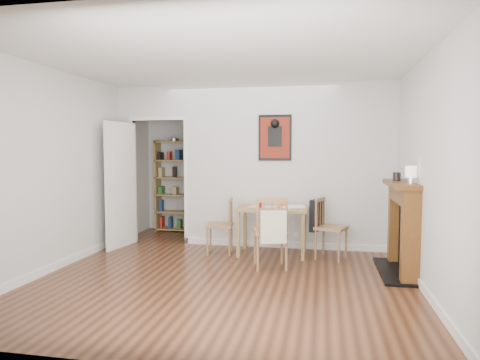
% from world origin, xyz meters
% --- Properties ---
extents(ground, '(5.20, 5.20, 0.00)m').
position_xyz_m(ground, '(0.00, 0.00, 0.00)').
color(ground, brown).
rests_on(ground, ground).
extents(room_shell, '(5.20, 5.20, 5.20)m').
position_xyz_m(room_shell, '(0.10, 1.34, 1.30)').
color(room_shell, beige).
rests_on(room_shell, ground).
extents(dining_table, '(1.04, 0.66, 0.71)m').
position_xyz_m(dining_table, '(0.42, 0.87, 0.62)').
color(dining_table, olive).
rests_on(dining_table, ground).
extents(chair_left, '(0.47, 0.47, 0.85)m').
position_xyz_m(chair_left, '(-0.37, 0.80, 0.42)').
color(chair_left, '#906743').
rests_on(chair_left, ground).
extents(chair_right, '(0.60, 0.56, 0.87)m').
position_xyz_m(chair_right, '(1.26, 0.80, 0.45)').
color(chair_right, '#906743').
rests_on(chair_right, ground).
extents(chair_front, '(0.58, 0.62, 0.95)m').
position_xyz_m(chair_front, '(0.48, 0.15, 0.48)').
color(chair_front, '#906743').
rests_on(chair_front, ground).
extents(bookshelf, '(0.73, 0.29, 1.74)m').
position_xyz_m(bookshelf, '(-1.64, 2.40, 0.86)').
color(bookshelf, olive).
rests_on(bookshelf, ground).
extents(fireplace, '(0.45, 1.25, 1.16)m').
position_xyz_m(fireplace, '(2.16, 0.25, 0.62)').
color(fireplace, brown).
rests_on(fireplace, ground).
extents(red_glass, '(0.07, 0.07, 0.09)m').
position_xyz_m(red_glass, '(0.24, 0.80, 0.75)').
color(red_glass, maroon).
rests_on(red_glass, dining_table).
extents(orange_fruit, '(0.07, 0.07, 0.07)m').
position_xyz_m(orange_fruit, '(0.58, 0.93, 0.75)').
color(orange_fruit, '#FF530D').
rests_on(orange_fruit, dining_table).
extents(placemat, '(0.45, 0.35, 0.00)m').
position_xyz_m(placemat, '(0.28, 0.93, 0.71)').
color(placemat, beige).
rests_on(placemat, dining_table).
extents(notebook, '(0.38, 0.31, 0.02)m').
position_xyz_m(notebook, '(0.72, 0.97, 0.72)').
color(notebook, white).
rests_on(notebook, dining_table).
extents(mantel_lamp, '(0.13, 0.13, 0.21)m').
position_xyz_m(mantel_lamp, '(2.16, -0.10, 1.29)').
color(mantel_lamp, silver).
rests_on(mantel_lamp, fireplace).
extents(ceramic_jar_a, '(0.09, 0.09, 0.11)m').
position_xyz_m(ceramic_jar_a, '(2.08, 0.40, 1.22)').
color(ceramic_jar_a, black).
rests_on(ceramic_jar_a, fireplace).
extents(ceramic_jar_b, '(0.08, 0.08, 0.09)m').
position_xyz_m(ceramic_jar_b, '(2.12, 0.54, 1.21)').
color(ceramic_jar_b, black).
rests_on(ceramic_jar_b, fireplace).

